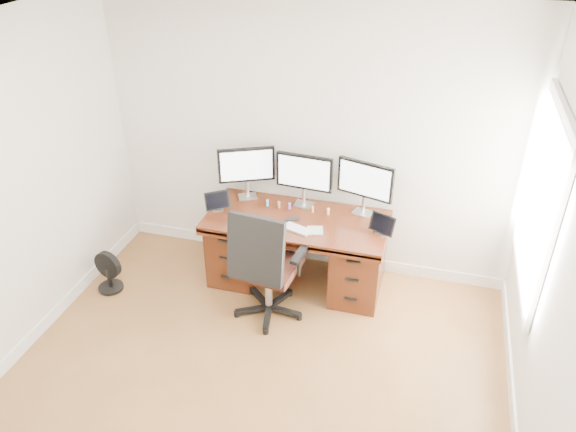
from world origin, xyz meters
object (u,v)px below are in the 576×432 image
(desk, at_px, (297,247))
(office_chair, at_px, (266,282))
(floor_fan, at_px, (108,272))
(keyboard, at_px, (297,229))
(monitor_center, at_px, (304,174))

(desk, height_order, office_chair, office_chair)
(floor_fan, relative_size, keyboard, 1.60)
(desk, xyz_separation_m, floor_fan, (-1.74, -0.63, -0.20))
(office_chair, height_order, keyboard, office_chair)
(office_chair, height_order, monitor_center, monitor_center)
(office_chair, xyz_separation_m, keyboard, (0.19, 0.36, 0.38))
(floor_fan, bearing_deg, monitor_center, 36.64)
(keyboard, bearing_deg, office_chair, -99.22)
(floor_fan, distance_m, monitor_center, 2.13)
(desk, height_order, floor_fan, desk)
(office_chair, distance_m, keyboard, 0.56)
(office_chair, bearing_deg, floor_fan, -171.98)
(desk, bearing_deg, keyboard, -75.17)
(office_chair, bearing_deg, desk, 83.19)
(desk, distance_m, office_chair, 0.60)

